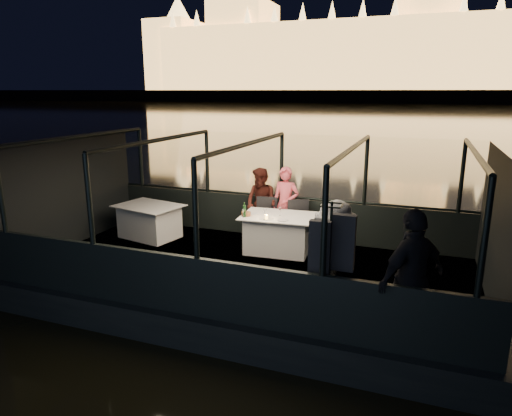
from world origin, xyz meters
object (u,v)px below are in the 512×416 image
(dining_table_aft, at_px, (150,221))
(chair_port_left, at_px, (264,222))
(coat_stand, at_px, (329,269))
(person_man_maroon, at_px, (261,205))
(passenger_stripe, at_px, (334,258))
(person_woman_coral, at_px, (285,208))
(chair_port_right, at_px, (295,226))
(dining_table_central, at_px, (278,234))
(wine_bottle, at_px, (244,210))
(passenger_dark, at_px, (411,283))

(dining_table_aft, distance_m, chair_port_left, 2.57)
(chair_port_left, distance_m, coat_stand, 3.86)
(person_man_maroon, relative_size, passenger_stripe, 0.93)
(person_woman_coral, relative_size, passenger_stripe, 0.96)
(chair_port_right, bearing_deg, coat_stand, -90.42)
(coat_stand, relative_size, person_man_maroon, 1.16)
(dining_table_central, xyz_separation_m, wine_bottle, (-0.60, -0.33, 0.53))
(chair_port_left, bearing_deg, passenger_dark, -58.10)
(passenger_dark, bearing_deg, dining_table_aft, -74.84)
(passenger_stripe, bearing_deg, person_man_maroon, 46.22)
(coat_stand, bearing_deg, person_woman_coral, 115.39)
(chair_port_right, height_order, wine_bottle, wine_bottle)
(dining_table_aft, relative_size, person_woman_coral, 0.86)
(chair_port_right, xyz_separation_m, passenger_stripe, (1.31, -2.67, 0.40))
(chair_port_left, bearing_deg, coat_stand, -69.45)
(person_man_maroon, xyz_separation_m, wine_bottle, (0.03, -1.05, 0.17))
(passenger_stripe, distance_m, wine_bottle, 2.85)
(dining_table_aft, xyz_separation_m, person_man_maroon, (2.35, 0.81, 0.36))
(chair_port_right, distance_m, person_woman_coral, 0.50)
(person_man_maroon, height_order, passenger_dark, passenger_dark)
(passenger_dark, relative_size, wine_bottle, 6.17)
(passenger_stripe, bearing_deg, dining_table_aft, 74.62)
(dining_table_central, xyz_separation_m, chair_port_right, (0.23, 0.45, 0.06))
(dining_table_aft, relative_size, person_man_maroon, 0.89)
(dining_table_central, height_order, wine_bottle, wine_bottle)
(dining_table_central, height_order, person_woman_coral, person_woman_coral)
(coat_stand, height_order, person_woman_coral, coat_stand)
(dining_table_aft, xyz_separation_m, passenger_stripe, (4.52, -2.13, 0.47))
(dining_table_aft, bearing_deg, coat_stand, -30.44)
(person_woman_coral, distance_m, person_man_maroon, 0.56)
(dining_table_central, distance_m, passenger_stripe, 2.74)
(person_woman_coral, bearing_deg, wine_bottle, -114.11)
(coat_stand, xyz_separation_m, person_woman_coral, (-1.66, 3.50, -0.15))
(chair_port_left, relative_size, wine_bottle, 3.25)
(dining_table_aft, height_order, chair_port_right, chair_port_right)
(person_man_maroon, bearing_deg, coat_stand, -36.41)
(coat_stand, bearing_deg, passenger_dark, 0.24)
(chair_port_left, bearing_deg, person_man_maroon, 108.41)
(coat_stand, bearing_deg, chair_port_left, 122.52)
(chair_port_left, distance_m, chair_port_right, 0.70)
(dining_table_central, distance_m, passenger_dark, 3.85)
(coat_stand, distance_m, person_man_maroon, 4.15)
(dining_table_central, relative_size, passenger_dark, 0.80)
(chair_port_left, xyz_separation_m, passenger_dark, (3.10, -3.22, 0.40))
(chair_port_right, distance_m, wine_bottle, 1.23)
(person_man_maroon, distance_m, wine_bottle, 1.07)
(chair_port_right, distance_m, passenger_dark, 4.04)
(chair_port_left, xyz_separation_m, wine_bottle, (-0.13, -0.78, 0.47))
(person_woman_coral, xyz_separation_m, wine_bottle, (-0.53, -1.05, 0.17))
(person_woman_coral, distance_m, passenger_dark, 4.42)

